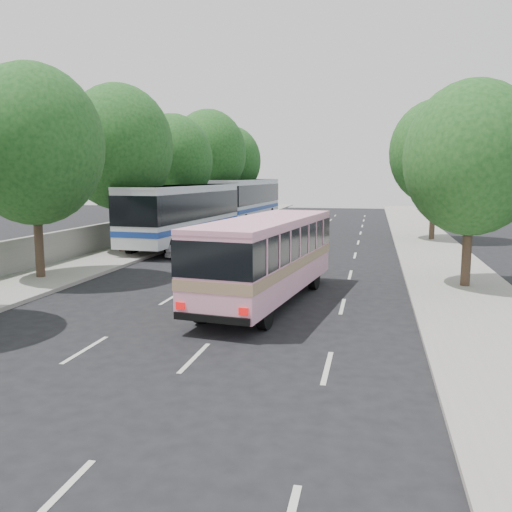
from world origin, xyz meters
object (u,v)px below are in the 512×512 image
(pink_bus, at_px, (267,251))
(pink_taxi, at_px, (279,250))
(tour_coach_front, at_px, (184,210))
(tour_coach_rear, at_px, (246,197))
(white_pickup, at_px, (196,242))

(pink_bus, bearing_deg, pink_taxi, 104.18)
(tour_coach_front, bearing_deg, tour_coach_rear, 94.23)
(white_pickup, relative_size, tour_coach_front, 0.38)
(pink_bus, bearing_deg, tour_coach_rear, 112.21)
(tour_coach_front, xyz_separation_m, tour_coach_rear, (0.00, 16.50, 0.14))
(pink_bus, height_order, pink_taxi, pink_bus)
(pink_taxi, xyz_separation_m, tour_coach_front, (-7.00, 5.94, 1.48))
(tour_coach_rear, bearing_deg, tour_coach_front, -86.54)
(white_pickup, bearing_deg, pink_bus, -54.55)
(pink_taxi, height_order, tour_coach_front, tour_coach_front)
(pink_bus, height_order, tour_coach_rear, tour_coach_rear)
(tour_coach_front, bearing_deg, pink_bus, -55.80)
(pink_taxi, relative_size, white_pickup, 0.96)
(tour_coach_front, bearing_deg, white_pickup, -55.73)
(pink_bus, bearing_deg, white_pickup, 127.49)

